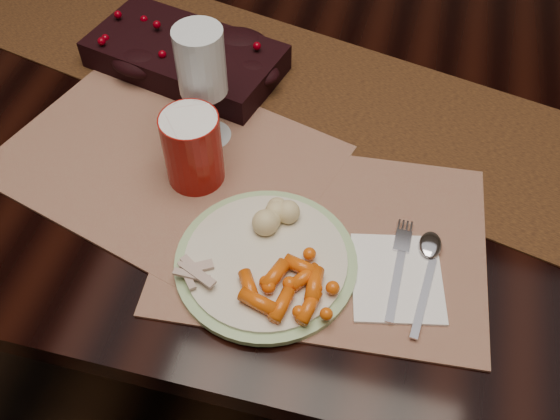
% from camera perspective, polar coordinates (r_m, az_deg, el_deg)
% --- Properties ---
extents(floor, '(5.00, 5.00, 0.00)m').
position_cam_1_polar(floor, '(1.65, 2.77, -10.94)').
color(floor, black).
rests_on(floor, ground).
extents(dining_table, '(1.80, 1.00, 0.75)m').
position_cam_1_polar(dining_table, '(1.33, 3.38, -3.37)').
color(dining_table, black).
rests_on(dining_table, floor).
extents(table_runner, '(1.56, 0.68, 0.00)m').
position_cam_1_polar(table_runner, '(1.06, 7.04, 9.10)').
color(table_runner, '#4C3013').
rests_on(table_runner, dining_table).
extents(centerpiece, '(0.36, 0.24, 0.07)m').
position_cam_1_polar(centerpiece, '(1.13, -8.69, 14.08)').
color(centerpiece, black).
rests_on(centerpiece, table_runner).
extents(placemat_main, '(0.47, 0.36, 0.00)m').
position_cam_1_polar(placemat_main, '(0.87, 3.99, -2.58)').
color(placemat_main, brown).
rests_on(placemat_main, dining_table).
extents(placemat_second, '(0.56, 0.48, 0.00)m').
position_cam_1_polar(placemat_second, '(0.98, -10.41, 4.45)').
color(placemat_second, brown).
rests_on(placemat_second, dining_table).
extents(dinner_plate, '(0.28, 0.28, 0.01)m').
position_cam_1_polar(dinner_plate, '(0.84, -1.30, -4.69)').
color(dinner_plate, beige).
rests_on(dinner_plate, placemat_main).
extents(baby_carrots, '(0.14, 0.13, 0.02)m').
position_cam_1_polar(baby_carrots, '(0.80, 0.09, -6.61)').
color(baby_carrots, '#D9530B').
rests_on(baby_carrots, dinner_plate).
extents(mashed_potatoes, '(0.08, 0.07, 0.04)m').
position_cam_1_polar(mashed_potatoes, '(0.86, -0.53, -0.08)').
color(mashed_potatoes, tan).
rests_on(mashed_potatoes, dinner_plate).
extents(turkey_shreds, '(0.07, 0.06, 0.01)m').
position_cam_1_polar(turkey_shreds, '(0.82, -7.70, -5.37)').
color(turkey_shreds, '#BEAEA3').
rests_on(turkey_shreds, dinner_plate).
extents(napkin, '(0.14, 0.16, 0.00)m').
position_cam_1_polar(napkin, '(0.85, 10.64, -6.10)').
color(napkin, white).
rests_on(napkin, placemat_main).
extents(fork, '(0.02, 0.15, 0.00)m').
position_cam_1_polar(fork, '(0.84, 10.69, -5.70)').
color(fork, silver).
rests_on(fork, napkin).
extents(spoon, '(0.05, 0.16, 0.00)m').
position_cam_1_polar(spoon, '(0.84, 13.19, -6.27)').
color(spoon, silver).
rests_on(spoon, napkin).
extents(red_cup, '(0.09, 0.09, 0.12)m').
position_cam_1_polar(red_cup, '(0.91, -7.98, 5.57)').
color(red_cup, maroon).
rests_on(red_cup, placemat_main).
extents(wine_glass, '(0.07, 0.07, 0.20)m').
position_cam_1_polar(wine_glass, '(0.95, -6.98, 10.99)').
color(wine_glass, '#AABFCE').
rests_on(wine_glass, dining_table).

